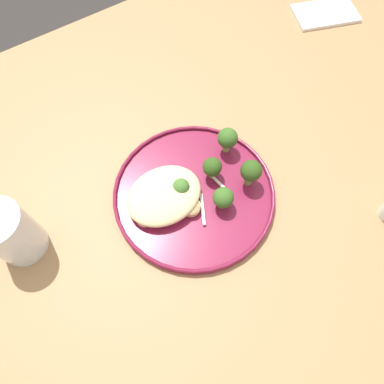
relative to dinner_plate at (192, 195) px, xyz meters
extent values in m
plane|color=#2D2B28|center=(0.00, 0.04, -0.75)|extent=(6.00, 6.00, 0.00)
cube|color=#9E754C|center=(0.00, 0.04, -0.03)|extent=(1.40, 1.00, 0.04)
cube|color=olive|center=(0.64, 0.48, -0.40)|extent=(0.06, 0.06, 0.70)
cylinder|color=maroon|center=(0.00, 0.00, 0.00)|extent=(0.29, 0.29, 0.01)
torus|color=maroon|center=(0.00, 0.00, 0.01)|extent=(0.29, 0.29, 0.01)
ellipsoid|color=beige|center=(-0.05, 0.02, 0.02)|extent=(0.14, 0.11, 0.04)
cylinder|color=beige|center=(-0.10, 0.00, 0.01)|extent=(0.03, 0.03, 0.01)
cylinder|color=#988766|center=(-0.10, 0.00, 0.02)|extent=(0.03, 0.03, 0.00)
cylinder|color=#DBB77A|center=(-0.01, 0.03, 0.01)|extent=(0.03, 0.03, 0.01)
cylinder|color=#8E774F|center=(-0.01, 0.03, 0.02)|extent=(0.03, 0.03, 0.00)
cylinder|color=#E5C689|center=(-0.04, 0.03, 0.01)|extent=(0.03, 0.03, 0.01)
cylinder|color=#958159|center=(-0.04, 0.03, 0.02)|extent=(0.03, 0.03, 0.00)
cylinder|color=#DBB77A|center=(-0.02, -0.02, 0.01)|extent=(0.03, 0.03, 0.01)
cylinder|color=#8E774F|center=(-0.02, -0.02, 0.02)|extent=(0.03, 0.03, 0.00)
cylinder|color=#89A356|center=(-0.02, 0.01, 0.01)|extent=(0.02, 0.02, 0.02)
sphere|color=#42702D|center=(-0.02, 0.01, 0.03)|extent=(0.03, 0.03, 0.03)
cylinder|color=#7A994C|center=(0.05, 0.01, 0.01)|extent=(0.02, 0.02, 0.02)
sphere|color=#2D4C19|center=(0.05, 0.01, 0.03)|extent=(0.03, 0.03, 0.03)
cylinder|color=#7A994C|center=(0.10, -0.04, 0.02)|extent=(0.02, 0.02, 0.03)
sphere|color=#2D4C19|center=(0.10, -0.04, 0.04)|extent=(0.04, 0.04, 0.04)
cylinder|color=#89A356|center=(0.11, 0.04, 0.01)|extent=(0.02, 0.02, 0.02)
sphere|color=#386023|center=(0.11, 0.04, 0.04)|extent=(0.04, 0.04, 0.04)
cylinder|color=#7A994C|center=(0.03, -0.05, 0.01)|extent=(0.02, 0.02, 0.02)
sphere|color=#386023|center=(0.03, -0.05, 0.03)|extent=(0.04, 0.04, 0.04)
cube|color=silver|center=(0.05, 0.00, 0.01)|extent=(0.01, 0.06, 0.00)
cube|color=silver|center=(0.00, -0.04, 0.01)|extent=(0.03, 0.05, 0.00)
cylinder|color=silver|center=(-0.29, 0.08, 0.05)|extent=(0.08, 0.08, 0.11)
cylinder|color=#936028|center=(-0.29, 0.08, 0.02)|extent=(0.07, 0.07, 0.07)
cube|color=white|center=(0.54, 0.23, 0.00)|extent=(0.17, 0.14, 0.01)
camera|label=1|loc=(-0.15, -0.23, 0.57)|focal=32.74mm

